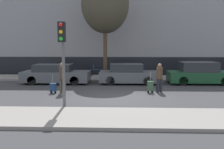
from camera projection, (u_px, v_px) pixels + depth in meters
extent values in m
plane|color=#38383A|center=(117.00, 97.00, 12.57)|extent=(80.00, 80.00, 0.00)
cube|color=gray|center=(116.00, 118.00, 8.84)|extent=(28.00, 2.50, 0.12)
cube|color=gray|center=(119.00, 78.00, 19.51)|extent=(28.00, 3.00, 0.12)
cube|color=gray|center=(119.00, 19.00, 22.81)|extent=(28.00, 3.43, 10.05)
cube|color=black|center=(119.00, 66.00, 21.59)|extent=(27.44, 0.06, 1.60)
cube|color=#4C5156|center=(56.00, 76.00, 17.13)|extent=(4.53, 1.85, 0.70)
cube|color=#23282D|center=(53.00, 68.00, 17.07)|extent=(2.49, 1.63, 0.47)
cylinder|color=black|center=(74.00, 81.00, 16.27)|extent=(0.60, 0.18, 0.60)
cylinder|color=black|center=(79.00, 78.00, 17.93)|extent=(0.60, 0.18, 0.60)
cylinder|color=black|center=(32.00, 81.00, 16.38)|extent=(0.60, 0.18, 0.60)
cylinder|color=black|center=(40.00, 77.00, 18.03)|extent=(0.60, 0.18, 0.60)
cube|color=#4C5156|center=(129.00, 76.00, 17.01)|extent=(3.94, 1.79, 0.70)
cube|color=#23282D|center=(126.00, 68.00, 16.94)|extent=(2.17, 1.58, 0.51)
cylinder|color=black|center=(148.00, 81.00, 16.19)|extent=(0.60, 0.18, 0.60)
cylinder|color=black|center=(145.00, 78.00, 17.78)|extent=(0.60, 0.18, 0.60)
cylinder|color=black|center=(110.00, 81.00, 16.28)|extent=(0.60, 0.18, 0.60)
cylinder|color=black|center=(111.00, 78.00, 17.88)|extent=(0.60, 0.18, 0.60)
cube|color=#194728|center=(200.00, 77.00, 16.94)|extent=(4.32, 1.83, 0.70)
cube|color=#23282D|center=(198.00, 67.00, 16.87)|extent=(2.38, 1.61, 0.64)
cylinder|color=black|center=(216.00, 78.00, 17.73)|extent=(0.60, 0.18, 0.60)
cylinder|color=black|center=(183.00, 81.00, 16.20)|extent=(0.60, 0.18, 0.60)
cylinder|color=black|center=(178.00, 78.00, 17.83)|extent=(0.60, 0.18, 0.60)
cylinder|color=#4C4233|center=(61.00, 86.00, 13.52)|extent=(0.15, 0.15, 0.79)
cylinder|color=#4C4233|center=(64.00, 87.00, 13.48)|extent=(0.15, 0.15, 0.79)
cylinder|color=#473323|center=(62.00, 73.00, 13.41)|extent=(0.34, 0.34, 0.69)
sphere|color=#936B4C|center=(62.00, 65.00, 13.35)|extent=(0.22, 0.22, 0.22)
cube|color=navy|center=(53.00, 87.00, 13.61)|extent=(0.32, 0.24, 0.43)
cylinder|color=black|center=(51.00, 92.00, 13.65)|extent=(0.12, 0.03, 0.12)
cylinder|color=black|center=(55.00, 92.00, 13.64)|extent=(0.12, 0.03, 0.12)
cylinder|color=gray|center=(53.00, 78.00, 13.48)|extent=(0.02, 0.19, 0.53)
cylinder|color=#23232D|center=(158.00, 86.00, 13.84)|extent=(0.15, 0.15, 0.75)
cylinder|color=#23232D|center=(161.00, 86.00, 13.90)|extent=(0.15, 0.15, 0.75)
cylinder|color=#473323|center=(159.00, 73.00, 13.79)|extent=(0.34, 0.34, 0.65)
sphere|color=#936B4C|center=(160.00, 65.00, 13.74)|extent=(0.21, 0.21, 0.21)
cube|color=#335138|center=(150.00, 86.00, 13.70)|extent=(0.32, 0.24, 0.53)
cylinder|color=black|center=(148.00, 92.00, 13.75)|extent=(0.12, 0.03, 0.12)
cylinder|color=black|center=(152.00, 92.00, 13.74)|extent=(0.12, 0.03, 0.12)
cylinder|color=gray|center=(151.00, 76.00, 13.57)|extent=(0.02, 0.19, 0.53)
cylinder|color=#515154|center=(64.00, 66.00, 10.21)|extent=(0.12, 0.12, 3.54)
cube|color=black|center=(62.00, 32.00, 9.87)|extent=(0.28, 0.24, 0.80)
sphere|color=red|center=(61.00, 25.00, 9.69)|extent=(0.15, 0.15, 0.15)
sphere|color=gold|center=(61.00, 32.00, 9.72)|extent=(0.15, 0.15, 0.15)
sphere|color=green|center=(61.00, 39.00, 9.75)|extent=(0.15, 0.15, 0.15)
torus|color=black|center=(103.00, 72.00, 19.82)|extent=(0.72, 0.06, 0.72)
torus|color=black|center=(90.00, 72.00, 19.86)|extent=(0.72, 0.06, 0.72)
cylinder|color=navy|center=(96.00, 70.00, 19.81)|extent=(1.00, 0.05, 0.05)
cylinder|color=navy|center=(94.00, 67.00, 19.80)|extent=(0.04, 0.04, 0.40)
cylinder|color=#4C3826|center=(105.00, 53.00, 18.61)|extent=(0.28, 0.28, 3.89)
ellipsoid|color=#423D2D|center=(105.00, 4.00, 18.19)|extent=(3.50, 3.50, 4.28)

